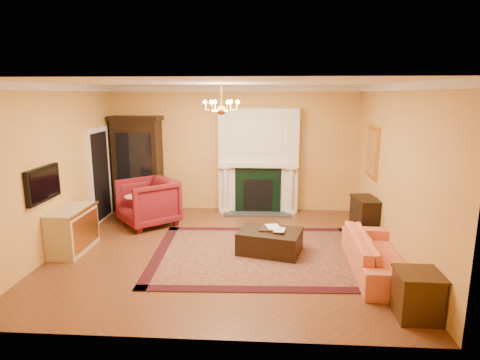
# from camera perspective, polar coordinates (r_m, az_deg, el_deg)

# --- Properties ---
(floor) EXTENTS (6.00, 5.50, 0.02)m
(floor) POSITION_cam_1_polar(r_m,az_deg,el_deg) (7.52, -2.48, -10.03)
(floor) COLOR brown
(floor) RESTS_ON ground
(ceiling) EXTENTS (6.00, 5.50, 0.02)m
(ceiling) POSITION_cam_1_polar(r_m,az_deg,el_deg) (6.97, -2.71, 13.65)
(ceiling) COLOR white
(ceiling) RESTS_ON wall_back
(wall_back) EXTENTS (6.00, 0.02, 3.00)m
(wall_back) POSITION_cam_1_polar(r_m,az_deg,el_deg) (9.80, -0.87, 4.37)
(wall_back) COLOR #DEB14F
(wall_back) RESTS_ON floor
(wall_front) EXTENTS (6.00, 0.02, 3.00)m
(wall_front) POSITION_cam_1_polar(r_m,az_deg,el_deg) (4.43, -6.40, -5.33)
(wall_front) COLOR #DEB14F
(wall_front) RESTS_ON floor
(wall_left) EXTENTS (0.02, 5.50, 3.00)m
(wall_left) POSITION_cam_1_polar(r_m,az_deg,el_deg) (7.99, -24.59, 1.48)
(wall_left) COLOR #DEB14F
(wall_left) RESTS_ON floor
(wall_right) EXTENTS (0.02, 5.50, 3.00)m
(wall_right) POSITION_cam_1_polar(r_m,az_deg,el_deg) (7.40, 21.27, 0.99)
(wall_right) COLOR #DEB14F
(wall_right) RESTS_ON floor
(fireplace) EXTENTS (1.90, 0.70, 2.50)m
(fireplace) POSITION_cam_1_polar(r_m,az_deg,el_deg) (9.64, 2.62, 2.38)
(fireplace) COLOR silver
(fireplace) RESTS_ON wall_back
(crown_molding) EXTENTS (6.00, 5.50, 0.12)m
(crown_molding) POSITION_cam_1_polar(r_m,az_deg,el_deg) (7.92, -1.93, 12.96)
(crown_molding) COLOR silver
(crown_molding) RESTS_ON ceiling
(doorway) EXTENTS (0.08, 1.05, 2.10)m
(doorway) POSITION_cam_1_polar(r_m,az_deg,el_deg) (9.55, -19.33, 0.71)
(doorway) COLOR silver
(doorway) RESTS_ON wall_left
(tv_panel) EXTENTS (0.09, 0.95, 0.58)m
(tv_panel) POSITION_cam_1_polar(r_m,az_deg,el_deg) (7.47, -26.19, -0.51)
(tv_panel) COLOR black
(tv_panel) RESTS_ON wall_left
(gilt_mirror) EXTENTS (0.06, 0.76, 1.05)m
(gilt_mirror) POSITION_cam_1_polar(r_m,az_deg,el_deg) (8.69, 18.34, 3.75)
(gilt_mirror) COLOR gold
(gilt_mirror) RESTS_ON wall_right
(chandelier) EXTENTS (0.63, 0.55, 0.53)m
(chandelier) POSITION_cam_1_polar(r_m,az_deg,el_deg) (6.97, -2.67, 10.34)
(chandelier) COLOR gold
(chandelier) RESTS_ON ceiling
(oriental_rug) EXTENTS (3.93, 3.01, 0.02)m
(oriental_rug) POSITION_cam_1_polar(r_m,az_deg,el_deg) (7.33, 2.90, -10.49)
(oriental_rug) COLOR #3F0D10
(oriental_rug) RESTS_ON floor
(china_cabinet) EXTENTS (1.14, 0.58, 2.22)m
(china_cabinet) POSITION_cam_1_polar(r_m,az_deg,el_deg) (10.05, -14.29, 1.92)
(china_cabinet) COLOR black
(china_cabinet) RESTS_ON floor
(wingback_armchair) EXTENTS (1.48, 1.48, 1.12)m
(wingback_armchair) POSITION_cam_1_polar(r_m,az_deg,el_deg) (8.98, -13.00, -2.80)
(wingback_armchair) COLOR maroon
(wingback_armchair) RESTS_ON floor
(pedestal_table) EXTENTS (0.37, 0.37, 0.67)m
(pedestal_table) POSITION_cam_1_polar(r_m,az_deg,el_deg) (9.03, -14.83, -3.93)
(pedestal_table) COLOR black
(pedestal_table) RESTS_ON floor
(commode) EXTENTS (0.52, 1.08, 0.80)m
(commode) POSITION_cam_1_polar(r_m,az_deg,el_deg) (7.96, -22.72, -6.57)
(commode) COLOR #BEB58B
(commode) RESTS_ON floor
(coral_sofa) EXTENTS (0.67, 2.10, 0.81)m
(coral_sofa) POSITION_cam_1_polar(r_m,az_deg,el_deg) (6.87, 19.03, -9.16)
(coral_sofa) COLOR #EA7A4A
(coral_sofa) RESTS_ON floor
(end_table) EXTENTS (0.52, 0.52, 0.59)m
(end_table) POSITION_cam_1_polar(r_m,az_deg,el_deg) (5.78, 23.89, -14.89)
(end_table) COLOR #35200E
(end_table) RESTS_ON floor
(console_table) EXTENTS (0.48, 0.74, 0.77)m
(console_table) POSITION_cam_1_polar(r_m,az_deg,el_deg) (8.47, 17.34, -5.17)
(console_table) COLOR black
(console_table) RESTS_ON floor
(leather_ottoman) EXTENTS (1.24, 1.03, 0.40)m
(leather_ottoman) POSITION_cam_1_polar(r_m,az_deg,el_deg) (7.36, 4.27, -8.67)
(leather_ottoman) COLOR black
(leather_ottoman) RESTS_ON oriental_rug
(ottoman_tray) EXTENTS (0.47, 0.38, 0.03)m
(ottoman_tray) POSITION_cam_1_polar(r_m,az_deg,el_deg) (7.34, 4.57, -6.92)
(ottoman_tray) COLOR black
(ottoman_tray) RESTS_ON leather_ottoman
(book_a) EXTENTS (0.23, 0.09, 0.31)m
(book_a) POSITION_cam_1_polar(r_m,az_deg,el_deg) (7.26, 3.86, -5.72)
(book_a) COLOR gray
(book_a) RESTS_ON ottoman_tray
(book_b) EXTENTS (0.19, 0.05, 0.26)m
(book_b) POSITION_cam_1_polar(r_m,az_deg,el_deg) (7.18, 4.88, -6.14)
(book_b) COLOR gray
(book_b) RESTS_ON ottoman_tray
(topiary_left) EXTENTS (0.15, 0.15, 0.39)m
(topiary_left) POSITION_cam_1_polar(r_m,az_deg,el_deg) (9.58, -0.61, 3.86)
(topiary_left) COLOR gray
(topiary_left) RESTS_ON fireplace
(topiary_right) EXTENTS (0.15, 0.15, 0.41)m
(topiary_right) POSITION_cam_1_polar(r_m,az_deg,el_deg) (9.57, 7.39, 3.79)
(topiary_right) COLOR gray
(topiary_right) RESTS_ON fireplace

